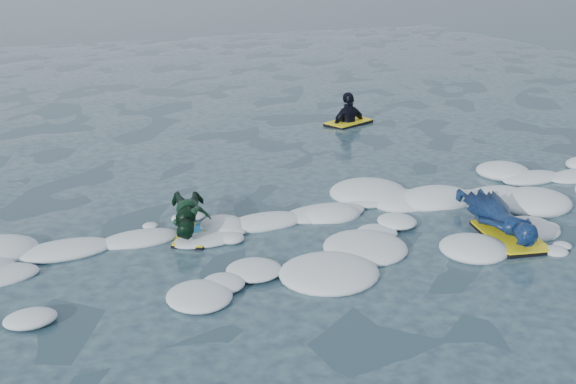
{
  "coord_description": "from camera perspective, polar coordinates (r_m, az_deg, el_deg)",
  "views": [
    {
      "loc": [
        -3.9,
        -7.18,
        3.85
      ],
      "look_at": [
        -0.18,
        1.6,
        0.44
      ],
      "focal_mm": 45.0,
      "sensor_mm": 36.0,
      "label": 1
    }
  ],
  "objects": [
    {
      "name": "prone_woman_unit",
      "position": [
        10.15,
        16.42,
        -2.0
      ],
      "size": [
        0.99,
        1.87,
        0.47
      ],
      "rotation": [
        0.0,
        0.0,
        1.35
      ],
      "color": "black",
      "rests_on": "ground"
    },
    {
      "name": "waiting_rider_unit",
      "position": [
        15.65,
        4.79,
        5.1
      ],
      "size": [
        1.17,
        0.91,
        1.55
      ],
      "rotation": [
        0.0,
        0.0,
        0.38
      ],
      "color": "black",
      "rests_on": "ground"
    },
    {
      "name": "foam_band",
      "position": [
        9.88,
        2.23,
        -3.29
      ],
      "size": [
        12.0,
        3.1,
        0.3
      ],
      "primitive_type": null,
      "color": "white",
      "rests_on": "ground"
    },
    {
      "name": "ground",
      "position": [
        9.03,
        5.02,
        -5.63
      ],
      "size": [
        120.0,
        120.0,
        0.0
      ],
      "primitive_type": "plane",
      "color": "#192E3D",
      "rests_on": "ground"
    },
    {
      "name": "prone_child_unit",
      "position": [
        9.87,
        -7.73,
        -1.98
      ],
      "size": [
        0.94,
        1.32,
        0.47
      ],
      "rotation": [
        0.0,
        0.0,
        1.03
      ],
      "color": "black",
      "rests_on": "ground"
    }
  ]
}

